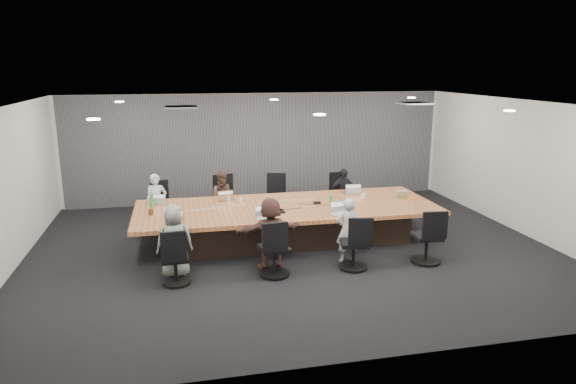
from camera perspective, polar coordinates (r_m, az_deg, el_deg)
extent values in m
cube|color=black|center=(10.08, 0.49, -6.34)|extent=(10.00, 8.00, 0.00)
cube|color=white|center=(9.49, 0.52, 9.74)|extent=(10.00, 8.00, 0.00)
cube|color=silver|center=(13.55, -3.27, 5.00)|extent=(10.00, 0.00, 2.80)
cube|color=silver|center=(6.01, 9.08, -6.57)|extent=(10.00, 0.00, 2.80)
cube|color=silver|center=(9.89, -29.03, -0.05)|extent=(0.00, 8.00, 2.80)
cube|color=silver|center=(11.83, 24.86, 2.43)|extent=(0.00, 8.00, 2.80)
cube|color=slate|center=(13.48, -3.22, 4.95)|extent=(9.80, 0.04, 2.80)
cube|color=#2E1F17|center=(10.44, -0.12, -3.71)|extent=(4.80, 1.40, 0.66)
cube|color=#C17442|center=(10.33, -0.12, -1.76)|extent=(6.00, 2.20, 0.08)
imported|color=silver|center=(11.45, -14.40, -1.10)|extent=(0.45, 0.30, 1.22)
cube|color=#B2B2B7|center=(10.89, -14.53, -1.13)|extent=(0.39, 0.31, 0.02)
imported|color=brown|center=(11.48, -7.15, -0.71)|extent=(0.62, 0.49, 1.23)
cube|color=#8C6647|center=(10.92, -6.90, -0.74)|extent=(0.36, 0.27, 0.02)
imported|color=black|center=(12.04, 6.09, -0.13)|extent=(0.72, 0.38, 1.17)
cube|color=#B2B2B7|center=(11.50, 6.97, 0.00)|extent=(0.35, 0.25, 0.02)
imported|color=gray|center=(8.85, -12.51, -5.31)|extent=(0.64, 0.44, 1.25)
cube|color=#8C6647|center=(9.34, -12.56, -3.50)|extent=(0.32, 0.25, 0.02)
imported|color=brown|center=(8.97, -1.95, -4.57)|extent=(1.23, 0.49, 1.29)
cube|color=#B2B2B7|center=(9.46, -2.56, -2.94)|extent=(0.32, 0.23, 0.02)
imported|color=silver|center=(9.33, 6.62, -4.25)|extent=(0.44, 0.29, 1.19)
cube|color=#B2B2B7|center=(9.78, 5.61, -2.42)|extent=(0.35, 0.28, 0.02)
cylinder|color=green|center=(10.55, -14.90, -0.94)|extent=(0.09, 0.09, 0.26)
cylinder|color=green|center=(10.29, 4.77, -0.97)|extent=(0.08, 0.08, 0.23)
cylinder|color=silver|center=(10.39, -6.60, -0.96)|extent=(0.07, 0.07, 0.20)
cylinder|color=white|center=(10.66, -5.28, -0.83)|extent=(0.09, 0.09, 0.10)
cylinder|color=white|center=(11.00, 8.40, -0.45)|extent=(0.10, 0.10, 0.11)
cylinder|color=brown|center=(10.03, -15.00, -2.13)|extent=(0.12, 0.12, 0.12)
cube|color=black|center=(9.84, -0.72, -2.23)|extent=(0.15, 0.10, 0.03)
cube|color=black|center=(10.52, 3.23, -1.18)|extent=(0.15, 0.11, 0.03)
cube|color=black|center=(9.91, -0.93, -2.04)|extent=(0.15, 0.05, 0.05)
cube|color=#92855A|center=(11.21, 12.46, -0.25)|extent=(0.28, 0.18, 0.15)
cube|color=orange|center=(11.09, 13.49, -0.74)|extent=(0.21, 0.20, 0.04)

